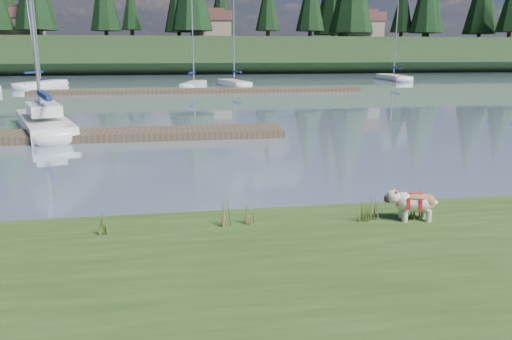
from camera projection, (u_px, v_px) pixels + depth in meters
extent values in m
plane|color=#7E94A9|center=(175.00, 93.00, 39.54)|extent=(200.00, 200.00, 0.00)
cube|color=#1E3218|center=(173.00, 56.00, 80.22)|extent=(200.00, 20.00, 5.00)
cylinder|color=silver|center=(405.00, 216.00, 8.68)|extent=(0.10, 0.10, 0.21)
cylinder|color=silver|center=(401.00, 212.00, 8.88)|extent=(0.10, 0.10, 0.21)
cylinder|color=silver|center=(428.00, 216.00, 8.69)|extent=(0.10, 0.10, 0.21)
cylinder|color=silver|center=(424.00, 212.00, 8.89)|extent=(0.10, 0.10, 0.21)
ellipsoid|color=silver|center=(416.00, 202.00, 8.73)|extent=(0.73, 0.44, 0.32)
ellipsoid|color=#A2673D|center=(417.00, 197.00, 8.71)|extent=(0.52, 0.39, 0.11)
ellipsoid|color=silver|center=(393.00, 197.00, 8.70)|extent=(0.27, 0.28, 0.24)
cube|color=black|center=(387.00, 199.00, 8.71)|extent=(0.09, 0.13, 0.09)
cube|color=white|center=(44.00, 125.00, 20.81)|extent=(3.93, 7.32, 0.70)
ellipsoid|color=white|center=(35.00, 116.00, 23.87)|extent=(2.13, 2.37, 0.70)
cube|color=navy|center=(44.00, 95.00, 19.60)|extent=(1.27, 3.15, 0.20)
cube|color=white|center=(44.00, 109.00, 20.29)|extent=(1.95, 2.84, 0.45)
cube|color=#4C3D2C|center=(71.00, 136.00, 18.73)|extent=(16.00, 2.00, 0.30)
cube|color=#4C3D2C|center=(201.00, 91.00, 39.82)|extent=(26.00, 2.20, 0.30)
cube|color=white|center=(41.00, 85.00, 45.15)|extent=(3.56, 6.20, 0.70)
ellipsoid|color=white|center=(61.00, 83.00, 48.06)|extent=(1.86, 2.05, 0.70)
cylinder|color=silver|center=(35.00, 24.00, 43.90)|extent=(0.12, 0.12, 9.57)
cube|color=navy|center=(34.00, 72.00, 44.08)|extent=(1.09, 2.34, 0.20)
cube|color=white|center=(194.00, 86.00, 44.35)|extent=(2.62, 5.93, 0.70)
ellipsoid|color=white|center=(200.00, 84.00, 47.15)|extent=(1.59, 1.83, 0.70)
cylinder|color=silver|center=(192.00, 26.00, 43.15)|extent=(0.12, 0.12, 9.11)
cube|color=navy|center=(192.00, 73.00, 43.31)|extent=(0.73, 2.29, 0.20)
cube|color=white|center=(234.00, 84.00, 46.41)|extent=(2.46, 6.59, 0.70)
ellipsoid|color=white|center=(225.00, 82.00, 49.38)|extent=(1.67, 1.96, 0.70)
cylinder|color=silver|center=(234.00, 22.00, 45.12)|extent=(0.12, 0.12, 9.91)
cube|color=navy|center=(237.00, 72.00, 45.32)|extent=(0.60, 2.56, 0.20)
cube|color=white|center=(393.00, 78.00, 56.71)|extent=(2.75, 8.06, 0.70)
ellipsoid|color=white|center=(383.00, 76.00, 60.55)|extent=(1.97, 2.35, 0.70)
cylinder|color=silver|center=(397.00, 19.00, 55.20)|extent=(0.12, 0.12, 11.79)
cube|color=navy|center=(397.00, 68.00, 55.39)|extent=(0.58, 3.14, 0.20)
cone|color=#475B23|center=(220.00, 210.00, 8.44)|extent=(0.03, 0.03, 0.56)
cone|color=brown|center=(227.00, 214.00, 8.41)|extent=(0.03, 0.03, 0.45)
cone|color=#475B23|center=(223.00, 208.00, 8.47)|extent=(0.03, 0.03, 0.62)
cone|color=brown|center=(228.00, 215.00, 8.46)|extent=(0.03, 0.03, 0.39)
cone|color=#475B23|center=(221.00, 213.00, 8.38)|extent=(0.03, 0.03, 0.51)
cone|color=#475B23|center=(245.00, 212.00, 8.59)|extent=(0.03, 0.03, 0.40)
cone|color=brown|center=(252.00, 215.00, 8.54)|extent=(0.03, 0.03, 0.32)
cone|color=#475B23|center=(248.00, 210.00, 8.62)|extent=(0.03, 0.03, 0.44)
cone|color=brown|center=(253.00, 216.00, 8.59)|extent=(0.03, 0.03, 0.28)
cone|color=#475B23|center=(247.00, 215.00, 8.52)|extent=(0.03, 0.03, 0.36)
cone|color=#475B23|center=(359.00, 206.00, 8.70)|extent=(0.03, 0.03, 0.55)
cone|color=brown|center=(366.00, 209.00, 8.66)|extent=(0.03, 0.03, 0.44)
cone|color=#475B23|center=(362.00, 203.00, 8.73)|extent=(0.03, 0.03, 0.60)
cone|color=brown|center=(367.00, 210.00, 8.71)|extent=(0.03, 0.03, 0.38)
cone|color=#475B23|center=(362.00, 208.00, 8.63)|extent=(0.03, 0.03, 0.49)
cone|color=#475B23|center=(97.00, 222.00, 8.04)|extent=(0.03, 0.03, 0.45)
cone|color=brown|center=(104.00, 225.00, 8.00)|extent=(0.03, 0.03, 0.36)
cone|color=#475B23|center=(101.00, 219.00, 8.07)|extent=(0.03, 0.03, 0.49)
cone|color=brown|center=(106.00, 226.00, 8.04)|extent=(0.03, 0.03, 0.31)
cone|color=#475B23|center=(98.00, 225.00, 7.97)|extent=(0.03, 0.03, 0.40)
cone|color=#475B23|center=(367.00, 207.00, 8.82)|extent=(0.03, 0.03, 0.42)
cone|color=brown|center=(375.00, 210.00, 8.78)|extent=(0.03, 0.03, 0.34)
cone|color=#475B23|center=(370.00, 205.00, 8.86)|extent=(0.03, 0.03, 0.46)
cone|color=brown|center=(375.00, 211.00, 8.83)|extent=(0.03, 0.03, 0.29)
cone|color=#475B23|center=(370.00, 210.00, 8.75)|extent=(0.03, 0.03, 0.38)
cone|color=#475B23|center=(411.00, 202.00, 8.83)|extent=(0.03, 0.03, 0.61)
cone|color=brown|center=(418.00, 206.00, 8.79)|extent=(0.03, 0.03, 0.49)
cone|color=#475B23|center=(414.00, 199.00, 8.86)|extent=(0.03, 0.03, 0.67)
cone|color=brown|center=(419.00, 207.00, 8.84)|extent=(0.03, 0.03, 0.43)
cone|color=#475B23|center=(414.00, 204.00, 8.76)|extent=(0.03, 0.03, 0.55)
cube|color=#33281C|center=(187.00, 228.00, 9.20)|extent=(60.00, 0.50, 0.14)
cylinder|color=#382619|center=(106.00, 33.00, 76.89)|extent=(0.60, 0.60, 1.80)
cylinder|color=#382619|center=(193.00, 32.00, 73.19)|extent=(0.60, 0.60, 1.80)
cylinder|color=#382619|center=(268.00, 34.00, 78.92)|extent=(0.60, 0.60, 1.80)
cone|color=black|center=(268.00, 1.00, 77.77)|extent=(3.96, 3.96, 9.00)
cylinder|color=#382619|center=(351.00, 34.00, 79.06)|extent=(0.60, 0.60, 1.80)
cylinder|color=#382619|center=(424.00, 35.00, 84.15)|extent=(0.60, 0.60, 1.80)
cylinder|color=#382619|center=(509.00, 34.00, 82.37)|extent=(0.60, 0.60, 1.80)
cube|color=gray|center=(20.00, 29.00, 72.96)|extent=(6.00, 5.00, 2.80)
cube|color=brown|center=(18.00, 14.00, 72.47)|extent=(6.30, 5.30, 1.40)
cube|color=brown|center=(18.00, 8.00, 72.28)|extent=(4.20, 3.60, 0.70)
cube|color=gray|center=(211.00, 30.00, 78.34)|extent=(6.00, 5.00, 2.80)
cube|color=brown|center=(210.00, 16.00, 77.85)|extent=(6.30, 5.30, 1.40)
cube|color=brown|center=(210.00, 11.00, 77.67)|extent=(4.20, 3.60, 0.70)
cube|color=gray|center=(361.00, 31.00, 80.22)|extent=(6.00, 5.00, 2.80)
cube|color=brown|center=(361.00, 17.00, 79.73)|extent=(6.30, 5.30, 1.40)
cube|color=brown|center=(361.00, 12.00, 79.54)|extent=(4.20, 3.60, 0.70)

